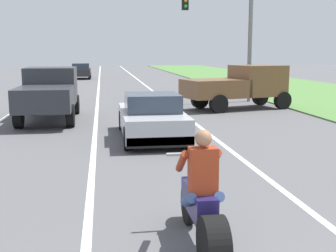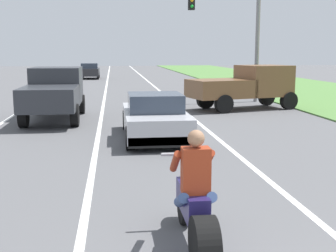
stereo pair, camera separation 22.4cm
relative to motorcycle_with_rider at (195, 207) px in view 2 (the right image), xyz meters
The scene contains 10 objects.
lane_stripe_left_solid 18.20m from the motorcycle_with_rider, 106.35° to the left, with size 0.14×120.00×0.01m, color white.
lane_stripe_right_solid 17.59m from the motorcycle_with_rider, 83.21° to the left, with size 0.14×120.00×0.01m, color white.
lane_stripe_centre_dashed 17.53m from the motorcycle_with_rider, 94.98° to the left, with size 0.14×120.00×0.01m, color white.
motorcycle_with_rider is the anchor object (origin of this frame).
sports_car_silver 7.72m from the motorcycle_with_rider, 88.52° to the left, with size 1.84×4.30×1.37m.
pickup_truck_left_lane_dark_grey 12.24m from the motorcycle_with_rider, 105.42° to the left, with size 2.02×4.80×1.98m.
pickup_truck_right_shoulder_brown 14.94m from the motorcycle_with_rider, 70.53° to the left, with size 5.14×3.14×1.98m.
traffic_light_mast_near 18.09m from the motorcycle_with_rider, 72.90° to the left, with size 3.94×0.34×6.00m.
utility_pole_roadside 22.28m from the motorcycle_with_rider, 69.75° to the left, with size 0.24×0.24×7.28m, color brown.
distant_car_far_ahead 38.47m from the motorcycle_with_rider, 94.81° to the left, with size 1.80×4.00×1.50m.
Camera 2 is at (-1.31, -2.85, 2.59)m, focal length 47.22 mm.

